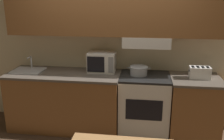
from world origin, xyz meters
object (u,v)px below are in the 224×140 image
(toaster, at_px, (200,73))
(microwave, at_px, (102,62))
(stove_range, at_px, (144,104))
(cooking_pot, at_px, (139,70))
(sink_basin, at_px, (28,70))

(toaster, bearing_deg, microwave, 173.72)
(stove_range, relative_size, toaster, 3.03)
(cooking_pot, bearing_deg, stove_range, -18.95)
(cooking_pot, bearing_deg, microwave, 169.57)
(cooking_pot, relative_size, toaster, 1.15)
(microwave, bearing_deg, toaster, -6.28)
(microwave, xyz_separation_m, sink_basin, (-1.14, -0.16, -0.13))
(stove_range, bearing_deg, toaster, -1.45)
(stove_range, relative_size, microwave, 2.16)
(cooking_pot, height_order, microwave, microwave)
(cooking_pot, distance_m, microwave, 0.59)
(microwave, height_order, toaster, microwave)
(microwave, distance_m, sink_basin, 1.16)
(cooking_pot, xyz_separation_m, toaster, (0.86, -0.05, 0.02))
(stove_range, xyz_separation_m, toaster, (0.77, -0.02, 0.54))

